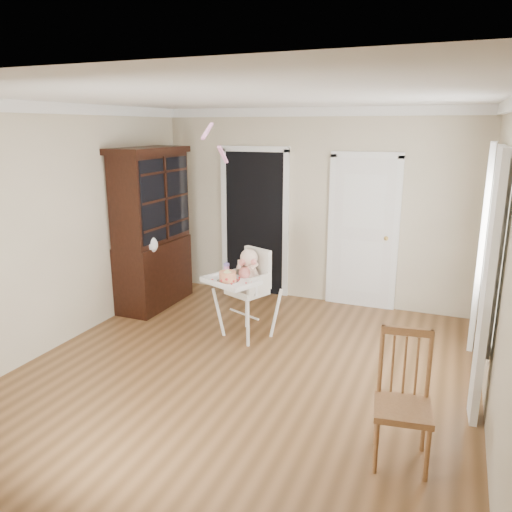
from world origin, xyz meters
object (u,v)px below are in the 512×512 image
at_px(sippy_cup, 227,268).
at_px(china_cabinet, 152,229).
at_px(high_chair, 247,283).
at_px(cake, 228,276).
at_px(dining_chair, 403,403).

xyz_separation_m(sippy_cup, china_cabinet, (-1.39, 0.56, 0.27)).
relative_size(high_chair, sippy_cup, 6.50).
xyz_separation_m(cake, sippy_cup, (-0.14, 0.25, 0.01)).
bearing_deg(high_chair, cake, -91.74).
bearing_deg(cake, sippy_cup, 118.09).
bearing_deg(high_chair, sippy_cup, -155.41).
bearing_deg(sippy_cup, high_chair, 1.49).
height_order(high_chair, cake, high_chair).
distance_m(high_chair, china_cabinet, 1.78).
bearing_deg(dining_chair, cake, 137.99).
bearing_deg(china_cabinet, sippy_cup, -21.87).
relative_size(high_chair, dining_chair, 1.08).
bearing_deg(dining_chair, high_chair, 131.69).
height_order(high_chair, dining_chair, high_chair).
xyz_separation_m(cake, china_cabinet, (-1.52, 0.81, 0.28)).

